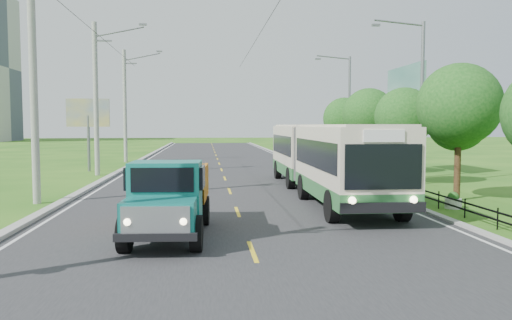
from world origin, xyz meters
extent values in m
plane|color=#205714|center=(0.00, 0.00, 0.00)|extent=(240.00, 240.00, 0.00)
cube|color=#28282B|center=(0.00, 20.00, 0.01)|extent=(14.00, 120.00, 0.02)
cube|color=#9E9E99|center=(-7.20, 20.00, 0.07)|extent=(0.40, 120.00, 0.15)
cube|color=#9E9E99|center=(7.15, 20.00, 0.05)|extent=(0.30, 120.00, 0.10)
cube|color=silver|center=(-6.65, 20.00, 0.02)|extent=(0.12, 120.00, 0.00)
cube|color=silver|center=(6.65, 20.00, 0.02)|extent=(0.12, 120.00, 0.00)
cube|color=yellow|center=(0.00, 0.00, 0.02)|extent=(0.12, 2.20, 0.00)
cube|color=black|center=(8.00, 14.00, 0.30)|extent=(0.04, 40.00, 0.60)
cylinder|color=gray|center=(-8.30, 9.00, 5.00)|extent=(0.32, 0.32, 10.00)
cylinder|color=gray|center=(-8.30, 21.00, 5.00)|extent=(0.32, 0.32, 10.00)
cube|color=slate|center=(-7.80, 21.00, 8.80)|extent=(1.20, 0.10, 0.10)
cube|color=slate|center=(-5.20, 21.00, 9.90)|extent=(0.50, 0.18, 0.12)
cylinder|color=gray|center=(-8.30, 33.00, 5.00)|extent=(0.32, 0.32, 10.00)
cube|color=slate|center=(-7.80, 33.00, 8.80)|extent=(1.20, 0.10, 0.10)
cube|color=slate|center=(-5.20, 33.00, 9.90)|extent=(0.50, 0.18, 0.12)
cylinder|color=#382314|center=(9.80, 8.00, 1.68)|extent=(0.28, 0.28, 3.36)
sphere|color=#144614|center=(9.80, 8.00, 4.20)|extent=(3.60, 3.60, 3.60)
sphere|color=#144614|center=(10.00, 8.50, 3.48)|extent=(2.64, 2.64, 2.64)
cylinder|color=#382314|center=(9.80, 14.00, 1.51)|extent=(0.28, 0.28, 3.02)
sphere|color=#144614|center=(9.80, 14.00, 3.78)|extent=(3.24, 3.24, 3.24)
sphere|color=#144614|center=(10.00, 14.50, 3.13)|extent=(2.38, 2.38, 2.38)
cylinder|color=#382314|center=(9.80, 20.00, 1.62)|extent=(0.28, 0.28, 3.25)
sphere|color=#144614|center=(9.80, 20.00, 4.06)|extent=(3.48, 3.48, 3.48)
sphere|color=#144614|center=(10.00, 20.50, 3.36)|extent=(2.55, 2.55, 2.55)
cylinder|color=#382314|center=(9.80, 26.00, 1.54)|extent=(0.28, 0.28, 3.08)
sphere|color=#144614|center=(9.80, 26.00, 3.85)|extent=(3.30, 3.30, 3.30)
sphere|color=#144614|center=(10.00, 26.50, 3.19)|extent=(2.42, 2.42, 2.42)
cylinder|color=slate|center=(10.80, 14.00, 4.50)|extent=(0.20, 0.20, 9.00)
cylinder|color=slate|center=(9.40, 14.00, 8.90)|extent=(2.80, 0.10, 0.34)
cube|color=slate|center=(8.10, 14.00, 8.75)|extent=(0.45, 0.16, 0.12)
cylinder|color=slate|center=(10.80, 28.00, 4.50)|extent=(0.20, 0.20, 9.00)
cylinder|color=slate|center=(9.40, 28.00, 8.90)|extent=(2.80, 0.10, 0.34)
cube|color=slate|center=(8.10, 28.00, 8.75)|extent=(0.45, 0.16, 0.12)
cylinder|color=silver|center=(8.60, 6.00, 0.20)|extent=(0.64, 0.64, 0.40)
sphere|color=#144614|center=(8.60, 6.00, 0.45)|extent=(0.44, 0.44, 0.44)
cylinder|color=silver|center=(8.60, 14.00, 0.20)|extent=(0.64, 0.64, 0.40)
sphere|color=#144614|center=(8.60, 14.00, 0.45)|extent=(0.44, 0.44, 0.44)
cylinder|color=silver|center=(8.60, 22.00, 0.20)|extent=(0.64, 0.64, 0.40)
sphere|color=#144614|center=(8.60, 22.00, 0.45)|extent=(0.44, 0.44, 0.44)
cylinder|color=slate|center=(-9.50, 24.00, 2.00)|extent=(0.20, 0.20, 4.00)
cube|color=yellow|center=(-9.50, 24.00, 4.20)|extent=(3.00, 0.15, 2.00)
cylinder|color=slate|center=(12.30, 17.50, 2.50)|extent=(0.24, 0.24, 5.00)
cylinder|color=slate|center=(12.30, 22.50, 2.50)|extent=(0.24, 0.24, 5.00)
cube|color=#144C47|center=(12.30, 20.00, 5.80)|extent=(0.20, 6.00, 3.00)
cube|color=#296832|center=(4.32, 6.16, 0.86)|extent=(2.83, 8.17, 0.60)
cube|color=beige|center=(4.32, 6.16, 2.21)|extent=(2.83, 8.17, 2.09)
cube|color=black|center=(4.32, 6.16, 2.22)|extent=(2.86, 7.52, 1.03)
cube|color=#296832|center=(4.45, 15.10, 0.86)|extent=(2.82, 7.63, 0.60)
cube|color=beige|center=(4.45, 15.10, 2.21)|extent=(2.82, 7.63, 2.09)
cube|color=black|center=(4.45, 15.10, 2.22)|extent=(2.85, 6.98, 1.03)
cube|color=#4C4C4C|center=(4.38, 10.77, 1.91)|extent=(2.56, 1.12, 2.58)
cube|color=black|center=(4.26, 2.07, 2.03)|extent=(2.44, 0.10, 1.41)
cylinder|color=black|center=(3.05, 3.63, 0.56)|extent=(0.36, 1.13, 1.13)
cylinder|color=black|center=(5.50, 3.60, 0.56)|extent=(0.36, 1.13, 1.13)
cylinder|color=black|center=(3.13, 8.94, 0.56)|extent=(0.36, 1.13, 1.13)
cylinder|color=black|center=(5.58, 8.90, 0.56)|extent=(0.36, 1.13, 1.13)
cylinder|color=black|center=(3.19, 12.63, 0.56)|extent=(0.36, 1.13, 1.13)
cylinder|color=black|center=(5.64, 12.59, 0.56)|extent=(0.36, 1.13, 1.13)
cylinder|color=black|center=(3.26, 17.61, 0.56)|extent=(0.36, 1.13, 1.13)
cylinder|color=black|center=(5.71, 17.57, 0.56)|extent=(0.36, 1.13, 1.13)
cube|color=#13756F|center=(-2.39, 0.05, 0.97)|extent=(1.92, 1.34, 0.88)
cube|color=#13756F|center=(-2.31, 1.37, 1.41)|extent=(2.02, 1.52, 1.76)
cube|color=black|center=(-2.31, 1.37, 1.85)|extent=(2.19, 1.27, 0.62)
cube|color=black|center=(-2.27, 2.08, 0.57)|extent=(1.18, 5.33, 0.22)
cube|color=#C86C12|center=(-2.19, 3.57, 1.45)|extent=(2.18, 2.76, 1.15)
cylinder|color=black|center=(-3.30, 0.28, 0.48)|extent=(0.36, 0.99, 0.97)
cylinder|color=black|center=(-1.46, 0.18, 0.48)|extent=(0.36, 0.99, 0.97)
cylinder|color=black|center=(-3.10, 3.80, 0.48)|extent=(0.36, 0.99, 0.97)
cylinder|color=black|center=(-1.25, 3.70, 0.48)|extent=(0.36, 0.99, 0.97)
camera|label=1|loc=(-1.22, -12.75, 3.31)|focal=35.00mm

